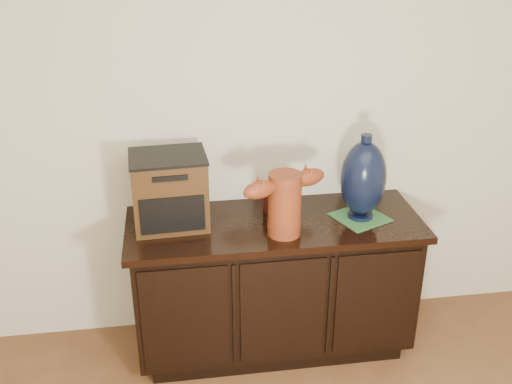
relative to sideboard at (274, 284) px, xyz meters
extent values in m
plane|color=beige|center=(0.00, 0.27, 0.91)|extent=(4.50, 0.00, 4.50)
cube|color=black|center=(0.00, 0.00, -0.35)|extent=(1.29, 0.45, 0.08)
cube|color=black|center=(0.00, 0.00, 0.01)|extent=(1.40, 0.50, 0.64)
cube|color=black|center=(0.00, 0.00, 0.35)|extent=(1.46, 0.56, 0.03)
cube|color=black|center=(-0.47, -0.25, 0.01)|extent=(0.41, 0.01, 0.56)
cube|color=black|center=(0.00, -0.25, 0.01)|extent=(0.41, 0.01, 0.56)
cube|color=black|center=(0.47, -0.25, 0.01)|extent=(0.41, 0.01, 0.56)
cylinder|color=brown|center=(0.02, -0.13, 0.52)|extent=(0.20, 0.20, 0.31)
cylinder|color=#42160C|center=(0.02, -0.13, 0.41)|extent=(0.21, 0.21, 0.03)
cylinder|color=#42160C|center=(0.02, -0.13, 0.63)|extent=(0.21, 0.21, 0.03)
ellipsoid|color=brown|center=(-0.10, -0.18, 0.63)|extent=(0.18, 0.13, 0.08)
ellipsoid|color=brown|center=(0.15, -0.08, 0.63)|extent=(0.18, 0.13, 0.08)
cube|color=#3E250F|center=(-0.50, 0.05, 0.54)|extent=(0.36, 0.30, 0.35)
cube|color=black|center=(-0.50, -0.09, 0.49)|extent=(0.30, 0.02, 0.18)
cube|color=black|center=(-0.50, 0.05, 0.72)|extent=(0.37, 0.31, 0.01)
cube|color=#2E6737|center=(0.43, -0.03, 0.37)|extent=(0.31, 0.31, 0.01)
cylinder|color=black|center=(0.43, -0.03, 0.38)|extent=(0.12, 0.12, 0.02)
ellipsoid|color=black|center=(0.43, -0.03, 0.58)|extent=(0.29, 0.29, 0.38)
cylinder|color=black|center=(0.43, -0.03, 0.79)|extent=(0.05, 0.05, 0.04)
cylinder|color=#5C120F|center=(-0.01, 0.13, 0.44)|extent=(0.06, 0.06, 0.15)
cylinder|color=silver|center=(-0.01, 0.13, 0.53)|extent=(0.06, 0.06, 0.03)
camera|label=1|loc=(-0.47, -2.57, 1.76)|focal=42.00mm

